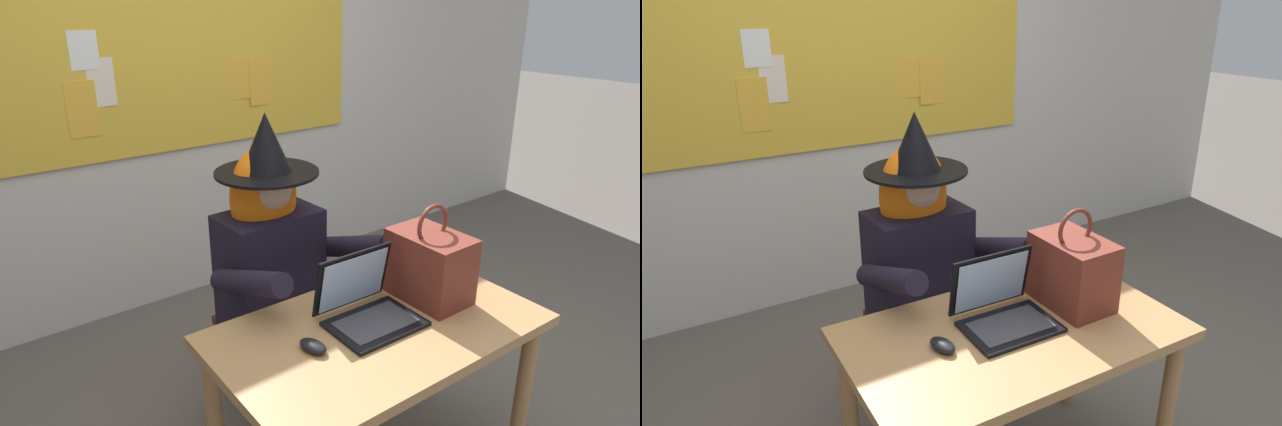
{
  "view_description": "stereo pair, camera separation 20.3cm",
  "coord_description": "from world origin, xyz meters",
  "views": [
    {
      "loc": [
        -1.3,
        -1.22,
        1.78
      ],
      "look_at": [
        -0.15,
        0.3,
        1.05
      ],
      "focal_mm": 31.17,
      "sensor_mm": 36.0,
      "label": 1
    },
    {
      "loc": [
        -1.13,
        -1.33,
        1.78
      ],
      "look_at": [
        -0.15,
        0.3,
        1.05
      ],
      "focal_mm": 31.17,
      "sensor_mm": 36.0,
      "label": 2
    }
  ],
  "objects": [
    {
      "name": "wall_back_bulletin",
      "position": [
        -0.0,
        1.88,
        1.34
      ],
      "size": [
        6.72,
        2.08,
        2.65
      ],
      "color": "beige",
      "rests_on": "ground"
    },
    {
      "name": "desk_main",
      "position": [
        -0.13,
        -0.01,
        0.61
      ],
      "size": [
        1.17,
        0.7,
        0.72
      ],
      "rotation": [
        0.0,
        0.0,
        -0.02
      ],
      "color": "#A37547",
      "rests_on": "ground"
    },
    {
      "name": "chair_at_desk",
      "position": [
        -0.17,
        0.68,
        0.49
      ],
      "size": [
        0.44,
        0.44,
        0.88
      ],
      "rotation": [
        0.0,
        0.0,
        -1.63
      ],
      "color": "#4C1E19",
      "rests_on": "ground"
    },
    {
      "name": "person_costumed",
      "position": [
        -0.17,
        0.56,
        0.77
      ],
      "size": [
        0.61,
        0.69,
        1.37
      ],
      "rotation": [
        0.0,
        0.0,
        -1.53
      ],
      "color": "black",
      "rests_on": "ground"
    },
    {
      "name": "laptop",
      "position": [
        -0.13,
        0.04,
        0.77
      ],
      "size": [
        0.33,
        0.28,
        0.24
      ],
      "rotation": [
        0.0,
        0.0,
        -0.03
      ],
      "color": "black",
      "rests_on": "desk_main"
    },
    {
      "name": "computer_mouse",
      "position": [
        -0.4,
        0.01,
        0.73
      ],
      "size": [
        0.08,
        0.11,
        0.03
      ],
      "primitive_type": "ellipsoid",
      "rotation": [
        0.0,
        0.0,
        0.22
      ],
      "color": "black",
      "rests_on": "desk_main"
    },
    {
      "name": "handbag",
      "position": [
        0.16,
        0.02,
        0.85
      ],
      "size": [
        0.2,
        0.3,
        0.38
      ],
      "rotation": [
        0.0,
        0.0,
        -0.2
      ],
      "color": "maroon",
      "rests_on": "desk_main"
    }
  ]
}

